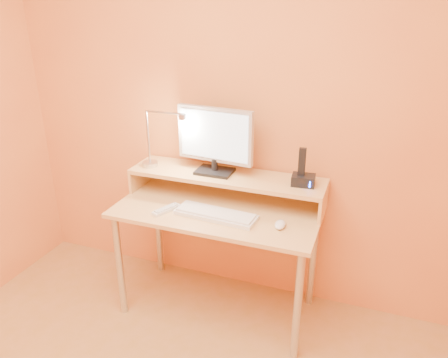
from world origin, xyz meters
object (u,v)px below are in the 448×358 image
at_px(phone_dock, 303,180).
at_px(keyboard, 216,215).
at_px(monitor_panel, 215,135).
at_px(lamp_base, 150,164).
at_px(mouse, 280,225).
at_px(remote_control, 166,210).

distance_m(phone_dock, keyboard, 0.54).
height_order(monitor_panel, lamp_base, monitor_panel).
xyz_separation_m(keyboard, mouse, (0.37, 0.00, 0.01)).
distance_m(monitor_panel, mouse, 0.66).
bearing_deg(keyboard, remote_control, -168.97).
height_order(phone_dock, remote_control, phone_dock).
height_order(monitor_panel, phone_dock, monitor_panel).
relative_size(monitor_panel, keyboard, 1.02).
distance_m(monitor_panel, lamp_base, 0.49).
bearing_deg(monitor_panel, remote_control, -117.45).
xyz_separation_m(keyboard, remote_control, (-0.30, -0.03, -0.00)).
xyz_separation_m(phone_dock, keyboard, (-0.44, -0.25, -0.18)).
height_order(lamp_base, mouse, lamp_base).
xyz_separation_m(monitor_panel, mouse, (0.47, -0.26, -0.38)).
bearing_deg(phone_dock, remote_control, -163.55).
relative_size(monitor_panel, remote_control, 2.67).
xyz_separation_m(monitor_panel, remote_control, (-0.19, -0.29, -0.39)).
relative_size(phone_dock, remote_control, 0.72).
xyz_separation_m(lamp_base, keyboard, (0.53, -0.22, -0.16)).
bearing_deg(lamp_base, keyboard, -22.42).
bearing_deg(keyboard, lamp_base, 161.89).
bearing_deg(mouse, lamp_base, 164.39).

